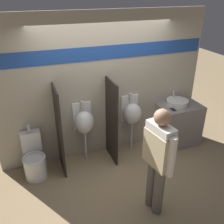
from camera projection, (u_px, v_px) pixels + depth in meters
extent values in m
plane|color=#997F5B|center=(115.00, 165.00, 4.71)|extent=(16.00, 16.00, 0.00)
cube|color=#B2A893|center=(104.00, 88.00, 4.60)|extent=(3.99, 0.06, 2.70)
cube|color=#1E479E|center=(104.00, 53.00, 4.28)|extent=(3.91, 0.01, 0.24)
cube|color=gray|center=(178.00, 124.00, 5.22)|extent=(0.85, 0.58, 0.88)
cylinder|color=white|center=(177.00, 102.00, 5.03)|extent=(0.44, 0.44, 0.11)
cylinder|color=silver|center=(174.00, 94.00, 5.10)|extent=(0.03, 0.03, 0.14)
cube|color=black|center=(173.00, 109.00, 4.84)|extent=(0.07, 0.14, 0.01)
cube|color=#28231E|center=(59.00, 131.00, 4.29)|extent=(0.03, 0.58, 1.59)
cube|color=#28231E|center=(112.00, 122.00, 4.59)|extent=(0.03, 0.58, 1.59)
cylinder|color=silver|center=(86.00, 145.00, 4.77)|extent=(0.04, 0.04, 0.60)
ellipsoid|color=white|center=(84.00, 123.00, 4.55)|extent=(0.37, 0.30, 0.43)
cube|color=white|center=(82.00, 116.00, 4.64)|extent=(0.35, 0.02, 0.54)
cylinder|color=silver|center=(82.00, 105.00, 4.50)|extent=(0.06, 0.06, 0.16)
cylinder|color=silver|center=(132.00, 136.00, 5.07)|extent=(0.04, 0.04, 0.60)
ellipsoid|color=white|center=(132.00, 114.00, 4.85)|extent=(0.37, 0.30, 0.43)
cube|color=white|center=(129.00, 108.00, 4.94)|extent=(0.35, 0.02, 0.54)
cylinder|color=silver|center=(131.00, 97.00, 4.80)|extent=(0.06, 0.06, 0.16)
cylinder|color=white|center=(36.00, 168.00, 4.34)|extent=(0.38, 0.38, 0.39)
torus|color=white|center=(34.00, 158.00, 4.25)|extent=(0.39, 0.39, 0.04)
cube|color=white|center=(31.00, 141.00, 4.41)|extent=(0.34, 0.16, 0.37)
cylinder|color=silver|center=(29.00, 128.00, 4.27)|extent=(0.06, 0.06, 0.14)
cylinder|color=#666056|center=(159.00, 190.00, 3.58)|extent=(0.15, 0.15, 0.81)
cylinder|color=#666056|center=(152.00, 183.00, 3.70)|extent=(0.15, 0.15, 0.81)
cube|color=silver|center=(159.00, 146.00, 3.31)|extent=(0.25, 0.44, 0.64)
cube|color=#C6B289|center=(159.00, 149.00, 3.34)|extent=(0.28, 0.47, 0.51)
cylinder|color=silver|center=(171.00, 157.00, 3.14)|extent=(0.10, 0.10, 0.59)
cylinder|color=silver|center=(148.00, 139.00, 3.52)|extent=(0.10, 0.10, 0.59)
sphere|color=#A87A5B|center=(162.00, 117.00, 3.12)|extent=(0.22, 0.22, 0.22)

